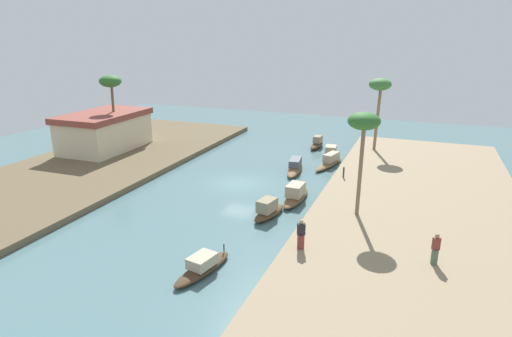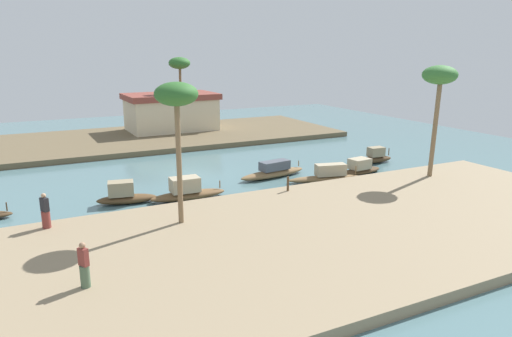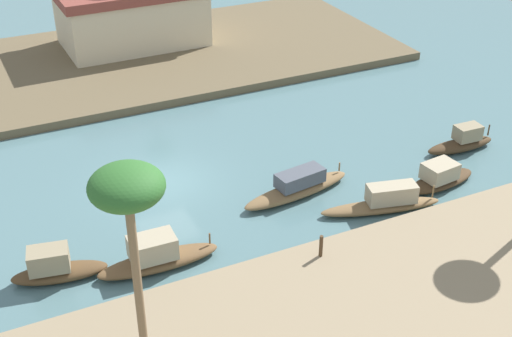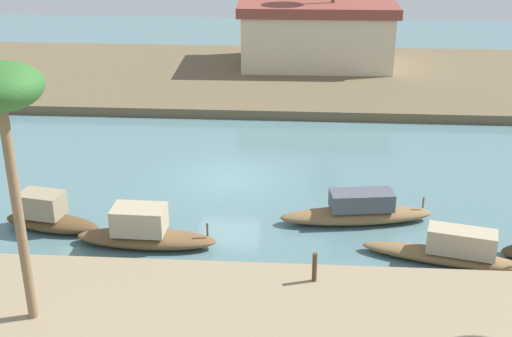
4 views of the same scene
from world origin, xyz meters
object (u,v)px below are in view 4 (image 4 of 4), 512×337
at_px(mooring_post, 315,267).
at_px(riverside_building, 316,32).
at_px(palm_tree_left_near, 1,97).
at_px(sampan_upstream_small, 144,232).
at_px(sampan_foreground, 48,216).
at_px(sampan_with_tall_canopy, 452,251).
at_px(sampan_downstream_large, 358,211).

bearing_deg(mooring_post, riverside_building, 89.27).
bearing_deg(mooring_post, palm_tree_left_near, -163.01).
bearing_deg(sampan_upstream_small, riverside_building, 76.90).
xyz_separation_m(sampan_foreground, sampan_with_tall_canopy, (13.23, -1.38, -0.06)).
distance_m(sampan_foreground, sampan_downstream_large, 10.59).
relative_size(sampan_foreground, sampan_downstream_large, 0.66).
bearing_deg(sampan_with_tall_canopy, riverside_building, 113.72).
height_order(sampan_upstream_small, sampan_foreground, sampan_upstream_small).
xyz_separation_m(sampan_upstream_small, riverside_building, (5.80, 22.21, 1.90)).
bearing_deg(sampan_downstream_large, sampan_with_tall_canopy, -51.84).
height_order(sampan_with_tall_canopy, riverside_building, riverside_building).
xyz_separation_m(sampan_foreground, sampan_downstream_large, (10.52, 1.22, -0.08)).
height_order(sampan_foreground, palm_tree_left_near, palm_tree_left_near).
bearing_deg(sampan_with_tall_canopy, mooring_post, -140.53).
distance_m(mooring_post, riverside_building, 24.77).
bearing_deg(mooring_post, sampan_upstream_small, 155.33).
bearing_deg(sampan_downstream_large, mooring_post, -116.52).
relative_size(sampan_foreground, palm_tree_left_near, 0.52).
bearing_deg(sampan_with_tall_canopy, sampan_foreground, -172.13).
bearing_deg(sampan_foreground, mooring_post, -10.15).
bearing_deg(sampan_foreground, palm_tree_left_near, -63.62).
relative_size(sampan_upstream_small, sampan_foreground, 1.30).
bearing_deg(sampan_downstream_large, riverside_building, 85.51).
height_order(mooring_post, riverside_building, riverside_building).
distance_m(sampan_foreground, palm_tree_left_near, 8.40).
distance_m(sampan_upstream_small, riverside_building, 23.03).
bearing_deg(sampan_downstream_large, sampan_upstream_small, -171.19).
relative_size(sampan_downstream_large, riverside_building, 0.58).
height_order(sampan_foreground, riverside_building, riverside_building).
bearing_deg(riverside_building, sampan_foreground, -114.60).
bearing_deg(sampan_foreground, sampan_with_tall_canopy, 4.81).
relative_size(mooring_post, riverside_building, 0.10).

